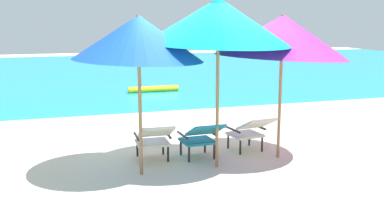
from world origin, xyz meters
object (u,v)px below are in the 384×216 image
Objects in this scene: swim_buoy at (153,89)px; lounge_chair_center at (201,136)px; beach_umbrella_left at (139,38)px; lounge_chair_left at (154,138)px; lounge_chair_right at (251,130)px; beach_umbrella_center at (218,21)px; beach_umbrella_right at (282,36)px.

swim_buoy is 1.79× the size of lounge_chair_center.
lounge_chair_left is at bearing 59.00° from beach_umbrella_left.
lounge_chair_left is 1.70m from lounge_chair_right.
beach_umbrella_left is at bearing -159.36° from lounge_chair_center.
lounge_chair_center and lounge_chair_right have the same top height.
swim_buoy is 7.19m from lounge_chair_center.
swim_buoy is 6.99m from lounge_chair_right.
swim_buoy is at bearing 91.04° from lounge_chair_right.
beach_umbrella_center is (0.12, -0.41, 1.84)m from lounge_chair_center.
beach_umbrella_right is at bearing -10.57° from lounge_chair_center.
lounge_chair_right is 0.30× the size of beach_umbrella_center.
lounge_chair_center is at bearing 20.64° from beach_umbrella_left.
beach_umbrella_center is (-0.70, -7.55, 2.15)m from swim_buoy.
lounge_chair_center is 0.96m from lounge_chair_right.
lounge_chair_right is 0.39× the size of beach_umbrella_right.
beach_umbrella_right is (0.46, -7.38, 1.91)m from swim_buoy.
beach_umbrella_center is (1.19, -0.00, 0.22)m from beach_umbrella_left.
lounge_chair_center is 0.37× the size of beach_umbrella_right.
lounge_chair_center is at bearing -9.31° from lounge_chair_left.
beach_umbrella_right reaches higher than lounge_chair_left.
lounge_chair_left reaches higher than swim_buoy.
beach_umbrella_center reaches higher than lounge_chair_center.
beach_umbrella_right is at bearing -10.11° from lounge_chair_left.
beach_umbrella_right is (0.33, -0.39, 1.61)m from lounge_chair_right.
beach_umbrella_left is at bearing -164.58° from lounge_chair_right.
beach_umbrella_left is at bearing -121.00° from lounge_chair_left.
lounge_chair_center is 1.98m from beach_umbrella_left.
swim_buoy is 0.67× the size of beach_umbrella_right.
beach_umbrella_center reaches higher than lounge_chair_right.
beach_umbrella_right is at bearing -50.06° from lounge_chair_right.
swim_buoy is at bearing 84.70° from beach_umbrella_center.
beach_umbrella_right reaches higher than lounge_chair_right.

